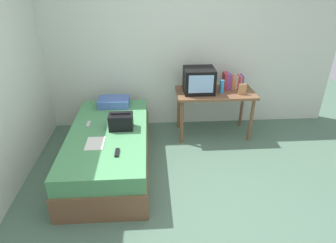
{
  "coord_description": "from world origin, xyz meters",
  "views": [
    {
      "loc": [
        -0.35,
        -2.45,
        2.33
      ],
      "look_at": [
        -0.13,
        0.99,
        0.53
      ],
      "focal_mm": 30.96,
      "sensor_mm": 36.0,
      "label": 1
    }
  ],
  "objects_px": {
    "picture_frame": "(242,89)",
    "remote_silver": "(89,124)",
    "bed": "(110,149)",
    "desk": "(215,97)",
    "book_row": "(232,81)",
    "remote_dark": "(117,153)",
    "pillow": "(114,102)",
    "tv": "(199,80)",
    "magazine": "(95,143)",
    "water_bottle": "(222,86)",
    "handbag": "(121,121)"
  },
  "relations": [
    {
      "from": "bed",
      "to": "water_bottle",
      "type": "xyz_separation_m",
      "value": [
        1.6,
        0.71,
        0.56
      ]
    },
    {
      "from": "pillow",
      "to": "remote_silver",
      "type": "height_order",
      "value": "pillow"
    },
    {
      "from": "tv",
      "to": "remote_silver",
      "type": "relative_size",
      "value": 3.06
    },
    {
      "from": "desk",
      "to": "remote_silver",
      "type": "relative_size",
      "value": 8.06
    },
    {
      "from": "picture_frame",
      "to": "remote_silver",
      "type": "xyz_separation_m",
      "value": [
        -2.15,
        -0.45,
        -0.26
      ]
    },
    {
      "from": "tv",
      "to": "desk",
      "type": "bearing_deg",
      "value": 0.43
    },
    {
      "from": "book_row",
      "to": "magazine",
      "type": "distance_m",
      "value": 2.26
    },
    {
      "from": "picture_frame",
      "to": "remote_silver",
      "type": "distance_m",
      "value": 2.21
    },
    {
      "from": "handbag",
      "to": "remote_silver",
      "type": "height_order",
      "value": "handbag"
    },
    {
      "from": "book_row",
      "to": "desk",
      "type": "bearing_deg",
      "value": -156.34
    },
    {
      "from": "bed",
      "to": "water_bottle",
      "type": "relative_size",
      "value": 10.07
    },
    {
      "from": "pillow",
      "to": "remote_dark",
      "type": "distance_m",
      "value": 1.3
    },
    {
      "from": "tv",
      "to": "remote_dark",
      "type": "bearing_deg",
      "value": -130.53
    },
    {
      "from": "magazine",
      "to": "remote_silver",
      "type": "bearing_deg",
      "value": 108.4
    },
    {
      "from": "bed",
      "to": "desk",
      "type": "height_order",
      "value": "desk"
    },
    {
      "from": "tv",
      "to": "pillow",
      "type": "height_order",
      "value": "tv"
    },
    {
      "from": "water_bottle",
      "to": "remote_silver",
      "type": "distance_m",
      "value": 1.96
    },
    {
      "from": "pillow",
      "to": "handbag",
      "type": "height_order",
      "value": "handbag"
    },
    {
      "from": "water_bottle",
      "to": "book_row",
      "type": "relative_size",
      "value": 0.67
    },
    {
      "from": "tv",
      "to": "book_row",
      "type": "relative_size",
      "value": 1.48
    },
    {
      "from": "tv",
      "to": "magazine",
      "type": "xyz_separation_m",
      "value": [
        -1.37,
        -1.07,
        -0.37
      ]
    },
    {
      "from": "tv",
      "to": "remote_silver",
      "type": "height_order",
      "value": "tv"
    },
    {
      "from": "water_bottle",
      "to": "pillow",
      "type": "bearing_deg",
      "value": 177.79
    },
    {
      "from": "handbag",
      "to": "remote_dark",
      "type": "bearing_deg",
      "value": -90.46
    },
    {
      "from": "desk",
      "to": "pillow",
      "type": "height_order",
      "value": "desk"
    },
    {
      "from": "bed",
      "to": "tv",
      "type": "height_order",
      "value": "tv"
    },
    {
      "from": "remote_silver",
      "to": "pillow",
      "type": "bearing_deg",
      "value": 65.32
    },
    {
      "from": "tv",
      "to": "remote_dark",
      "type": "xyz_separation_m",
      "value": [
        -1.1,
        -1.29,
        -0.36
      ]
    },
    {
      "from": "desk",
      "to": "remote_dark",
      "type": "height_order",
      "value": "desk"
    },
    {
      "from": "remote_silver",
      "to": "water_bottle",
      "type": "bearing_deg",
      "value": 15.83
    },
    {
      "from": "tv",
      "to": "bed",
      "type": "bearing_deg",
      "value": -148.66
    },
    {
      "from": "remote_dark",
      "to": "remote_silver",
      "type": "distance_m",
      "value": 0.82
    },
    {
      "from": "book_row",
      "to": "remote_dark",
      "type": "xyz_separation_m",
      "value": [
        -1.63,
        -1.41,
        -0.29
      ]
    },
    {
      "from": "bed",
      "to": "desk",
      "type": "relative_size",
      "value": 1.72
    },
    {
      "from": "bed",
      "to": "magazine",
      "type": "relative_size",
      "value": 6.9
    },
    {
      "from": "bed",
      "to": "remote_silver",
      "type": "height_order",
      "value": "remote_silver"
    },
    {
      "from": "remote_dark",
      "to": "magazine",
      "type": "bearing_deg",
      "value": 141.4
    },
    {
      "from": "desk",
      "to": "remote_dark",
      "type": "relative_size",
      "value": 7.44
    },
    {
      "from": "remote_dark",
      "to": "water_bottle",
      "type": "bearing_deg",
      "value": 40.55
    },
    {
      "from": "bed",
      "to": "handbag",
      "type": "height_order",
      "value": "handbag"
    },
    {
      "from": "water_bottle",
      "to": "pillow",
      "type": "xyz_separation_m",
      "value": [
        -1.6,
        0.06,
        -0.23
      ]
    },
    {
      "from": "bed",
      "to": "desk",
      "type": "bearing_deg",
      "value": 26.9
    },
    {
      "from": "picture_frame",
      "to": "magazine",
      "type": "height_order",
      "value": "picture_frame"
    },
    {
      "from": "bed",
      "to": "remote_silver",
      "type": "bearing_deg",
      "value": 145.84
    },
    {
      "from": "magazine",
      "to": "picture_frame",
      "type": "bearing_deg",
      "value": 25.02
    },
    {
      "from": "tv",
      "to": "picture_frame",
      "type": "height_order",
      "value": "tv"
    },
    {
      "from": "bed",
      "to": "water_bottle",
      "type": "bearing_deg",
      "value": 23.98
    },
    {
      "from": "desk",
      "to": "water_bottle",
      "type": "bearing_deg",
      "value": -38.57
    },
    {
      "from": "tv",
      "to": "picture_frame",
      "type": "bearing_deg",
      "value": -12.33
    },
    {
      "from": "bed",
      "to": "book_row",
      "type": "height_order",
      "value": "book_row"
    }
  ]
}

